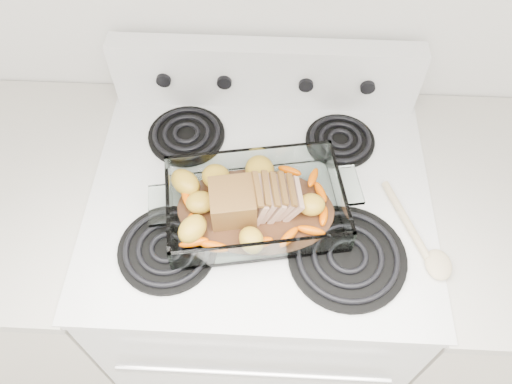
{
  "coord_description": "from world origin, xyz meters",
  "views": [
    {
      "loc": [
        0.02,
        1.0,
        1.88
      ],
      "look_at": [
        -0.01,
        1.62,
        0.99
      ],
      "focal_mm": 35.0,
      "sensor_mm": 36.0,
      "label": 1
    }
  ],
  "objects_px": {
    "counter_right": "(478,288)",
    "baking_dish": "(256,207)",
    "electric_range": "(259,276)",
    "counter_left": "(46,269)",
    "pork_roast": "(247,200)"
  },
  "relations": [
    {
      "from": "baking_dish",
      "to": "counter_right",
      "type": "bearing_deg",
      "value": -4.88
    },
    {
      "from": "electric_range",
      "to": "pork_roast",
      "type": "bearing_deg",
      "value": -113.67
    },
    {
      "from": "counter_right",
      "to": "baking_dish",
      "type": "xyz_separation_m",
      "value": [
        -0.67,
        -0.06,
        0.5
      ]
    },
    {
      "from": "counter_left",
      "to": "pork_roast",
      "type": "distance_m",
      "value": 0.83
    },
    {
      "from": "electric_range",
      "to": "pork_roast",
      "type": "distance_m",
      "value": 0.51
    },
    {
      "from": "pork_roast",
      "to": "counter_right",
      "type": "bearing_deg",
      "value": 15.31
    },
    {
      "from": "counter_left",
      "to": "counter_right",
      "type": "relative_size",
      "value": 1.0
    },
    {
      "from": "baking_dish",
      "to": "pork_roast",
      "type": "bearing_deg",
      "value": 170.04
    },
    {
      "from": "baking_dish",
      "to": "pork_roast",
      "type": "xyz_separation_m",
      "value": [
        -0.02,
        -0.0,
        0.03
      ]
    },
    {
      "from": "electric_range",
      "to": "counter_right",
      "type": "relative_size",
      "value": 1.2
    },
    {
      "from": "counter_left",
      "to": "pork_roast",
      "type": "relative_size",
      "value": 4.73
    },
    {
      "from": "electric_range",
      "to": "counter_right",
      "type": "distance_m",
      "value": 0.67
    },
    {
      "from": "counter_left",
      "to": "baking_dish",
      "type": "bearing_deg",
      "value": -5.19
    },
    {
      "from": "baking_dish",
      "to": "pork_roast",
      "type": "distance_m",
      "value": 0.03
    },
    {
      "from": "counter_right",
      "to": "pork_roast",
      "type": "height_order",
      "value": "pork_roast"
    }
  ]
}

